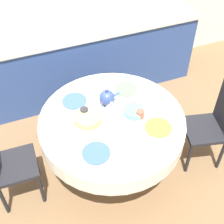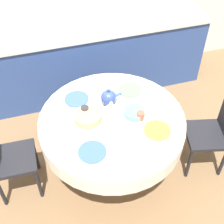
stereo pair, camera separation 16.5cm
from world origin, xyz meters
name	(u,v)px [view 1 (the left image)]	position (x,y,z in m)	size (l,w,h in m)	color
ground_plane	(112,165)	(0.00, 0.00, 0.00)	(12.00, 12.00, 0.00)	brown
kitchen_counter	(73,62)	(0.00, 1.37, 0.48)	(3.24, 0.64, 0.95)	#2D4784
dining_table	(112,127)	(0.00, 0.00, 0.63)	(1.38, 1.38, 0.75)	olive
chair_left	(213,123)	(1.01, -0.24, 0.53)	(0.48, 0.48, 0.95)	black
chair_right	(4,162)	(-1.03, 0.04, 0.53)	(0.42, 0.42, 0.95)	black
plate_near_left	(96,153)	(-0.27, -0.34, 0.75)	(0.24, 0.24, 0.01)	#3856AD
cup_near_left	(115,136)	(-0.07, -0.25, 0.79)	(0.07, 0.07, 0.08)	white
plate_near_right	(158,127)	(0.34, -0.27, 0.75)	(0.24, 0.24, 0.01)	orange
cup_near_right	(140,114)	(0.25, -0.09, 0.79)	(0.07, 0.07, 0.08)	#CC4C3D
plate_far_left	(74,101)	(-0.26, 0.35, 0.75)	(0.24, 0.24, 0.01)	#3856AD
cup_far_left	(84,112)	(-0.23, 0.13, 0.79)	(0.07, 0.07, 0.08)	#28282D
plate_far_right	(126,89)	(0.28, 0.33, 0.75)	(0.24, 0.24, 0.01)	#5BA85B
cup_far_right	(110,96)	(0.08, 0.25, 0.79)	(0.07, 0.07, 0.08)	#DBB766
coffee_carafe	(112,114)	(-0.03, -0.06, 0.86)	(0.11, 0.11, 0.26)	#B2B2B7
teapot	(107,98)	(0.03, 0.19, 0.83)	(0.21, 0.15, 0.20)	#33478E
bread_basket	(88,118)	(-0.22, 0.05, 0.78)	(0.26, 0.26, 0.07)	tan
fruit_bowl	(134,111)	(0.22, -0.02, 0.77)	(0.20, 0.20, 0.05)	#569993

